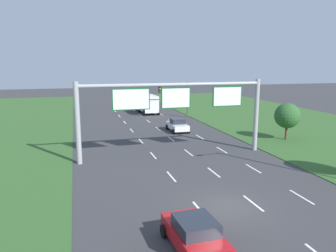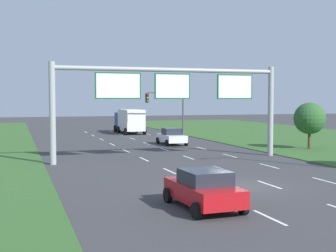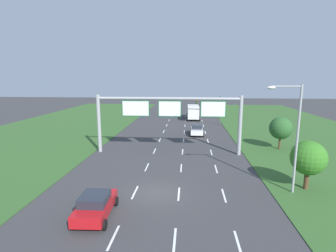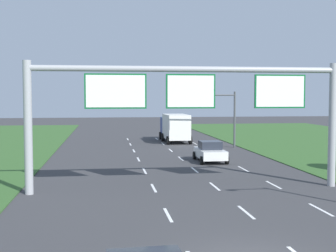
% 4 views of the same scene
% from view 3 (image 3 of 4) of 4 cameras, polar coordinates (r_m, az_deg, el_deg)
% --- Properties ---
extents(ground_plane, '(200.00, 200.00, 0.00)m').
position_cam_3_polar(ground_plane, '(21.38, -2.47, -14.38)').
color(ground_plane, '#38383A').
extents(lane_dashes_inner_left, '(0.14, 62.40, 0.01)m').
position_cam_3_polar(lane_dashes_inner_left, '(32.78, -2.95, -5.45)').
color(lane_dashes_inner_left, white).
rests_on(lane_dashes_inner_left, ground_plane).
extents(lane_dashes_inner_right, '(0.14, 62.40, 0.01)m').
position_cam_3_polar(lane_dashes_inner_right, '(32.52, 3.20, -5.58)').
color(lane_dashes_inner_right, white).
rests_on(lane_dashes_inner_right, ground_plane).
extents(lane_dashes_slip, '(0.14, 62.40, 0.01)m').
position_cam_3_polar(lane_dashes_slip, '(32.63, 9.39, -5.65)').
color(lane_dashes_slip, white).
rests_on(lane_dashes_slip, ground_plane).
extents(car_near_red, '(2.34, 4.23, 1.60)m').
position_cam_3_polar(car_near_red, '(18.42, -15.53, -16.25)').
color(car_near_red, red).
rests_on(car_near_red, ground_plane).
extents(car_lead_silver, '(2.19, 4.19, 1.62)m').
position_cam_3_polar(car_lead_silver, '(41.99, 6.27, -0.86)').
color(car_lead_silver, white).
rests_on(car_lead_silver, ground_plane).
extents(box_truck, '(2.81, 7.28, 3.13)m').
position_cam_3_polar(box_truck, '(57.74, 5.45, 3.15)').
color(box_truck, navy).
rests_on(box_truck, ground_plane).
extents(sign_gantry, '(17.24, 0.44, 7.00)m').
position_cam_3_polar(sign_gantry, '(30.83, 0.22, 2.91)').
color(sign_gantry, '#9EA0A5').
rests_on(sign_gantry, ground_plane).
extents(traffic_light_mast, '(4.76, 0.49, 5.60)m').
position_cam_3_polar(traffic_light_mast, '(51.16, 9.12, 4.58)').
color(traffic_light_mast, '#47494F').
rests_on(traffic_light_mast, ground_plane).
extents(street_lamp, '(2.61, 0.32, 8.50)m').
position_cam_3_polar(street_lamp, '(22.00, 25.52, -0.78)').
color(street_lamp, '#9EA0A5').
rests_on(street_lamp, ground_plane).
extents(roadside_tree_near, '(2.77, 2.77, 4.06)m').
position_cam_3_polar(roadside_tree_near, '(23.85, 28.26, -6.18)').
color(roadside_tree_near, '#513823').
rests_on(roadside_tree_near, ground_plane).
extents(roadside_tree_mid, '(2.81, 2.81, 4.17)m').
position_cam_3_polar(roadside_tree_mid, '(35.76, 23.33, -0.43)').
color(roadside_tree_mid, '#513823').
rests_on(roadside_tree_mid, ground_plane).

